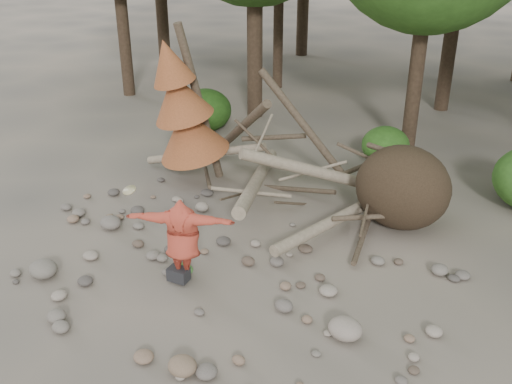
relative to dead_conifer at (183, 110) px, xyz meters
The scene contains 13 objects.
ground 5.05m from the dead_conifer, 47.26° to the right, with size 120.00×120.00×0.00m, color #514C44.
deadfall_pile 5.33m from the dead_conifer, ahead, with size 8.55×5.24×3.30m.
dead_conifer is the anchor object (origin of this frame).
bush_left 4.72m from the dead_conifer, 121.92° to the left, with size 1.80×1.80×1.44m, color #214813.
bush_mid 6.11m from the dead_conifer, 48.52° to the left, with size 1.40×1.40×1.12m, color #2C5B1A.
frisbee_thrower 4.86m from the dead_conifer, 50.58° to the right, with size 2.63×1.43×1.73m.
backpack 5.19m from the dead_conifer, 51.91° to the right, with size 0.41×0.27×0.27m, color black.
cloth_green 4.97m from the dead_conifer, 51.22° to the right, with size 0.49×0.40×0.18m, color #3C712D.
cloth_orange 5.14m from the dead_conifer, 52.63° to the right, with size 0.33×0.27×0.12m, color #A75B1C.
boulder_front_left 5.51m from the dead_conifer, 83.91° to the right, with size 0.59×0.53×0.36m, color #696257.
boulder_front_right 7.61m from the dead_conifer, 50.50° to the right, with size 0.48×0.44×0.29m, color #77604A.
boulder_mid_right 7.56m from the dead_conifer, 28.19° to the right, with size 0.60×0.54×0.36m, color gray.
boulder_mid_left 3.56m from the dead_conifer, 86.74° to the right, with size 0.51×0.46×0.31m, color #686057.
Camera 1 is at (6.42, -7.45, 6.47)m, focal length 40.00 mm.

